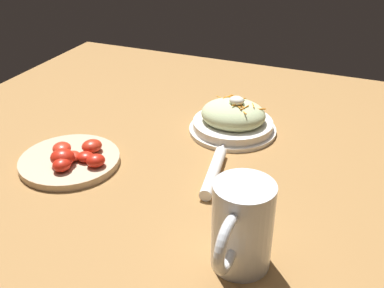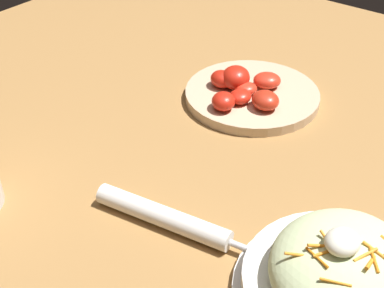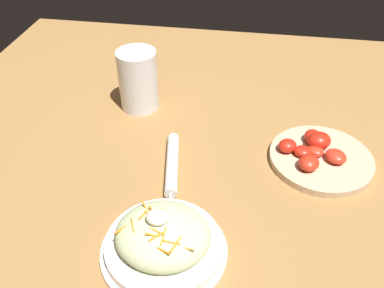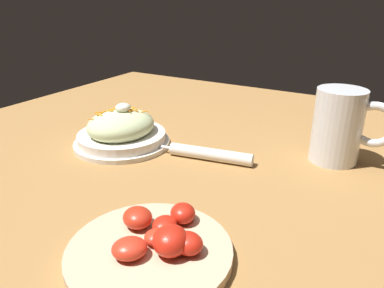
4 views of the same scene
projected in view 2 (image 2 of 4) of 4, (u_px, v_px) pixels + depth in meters
ground_plane at (201, 191)px, 0.70m from camera, size 1.43×1.43×0.00m
salad_plate at (340, 276)px, 0.54m from camera, size 0.22×0.22×0.10m
napkin_roll at (164, 217)px, 0.64m from camera, size 0.05×0.21×0.03m
tomato_plate at (249, 93)px, 0.87m from camera, size 0.22×0.22×0.05m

